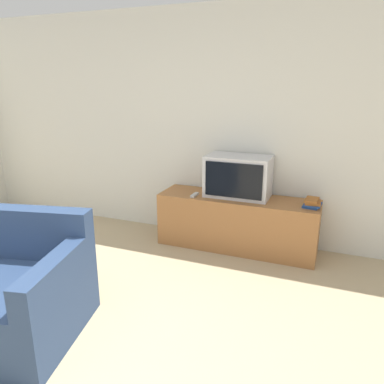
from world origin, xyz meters
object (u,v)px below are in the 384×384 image
remote_on_stand (195,195)px  book_stack (312,203)px  television (238,176)px  tv_stand (237,223)px

remote_on_stand → book_stack: bearing=4.3°
television → remote_on_stand: bearing=-158.4°
tv_stand → remote_on_stand: bearing=-164.5°
television → book_stack: (0.79, -0.08, -0.18)m
television → remote_on_stand: (-0.44, -0.17, -0.21)m
television → book_stack: bearing=-5.8°
television → book_stack: size_ratio=2.88×
book_stack → remote_on_stand: bearing=-175.7°
tv_stand → book_stack: (0.77, -0.03, 0.33)m
tv_stand → television: bearing=111.1°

